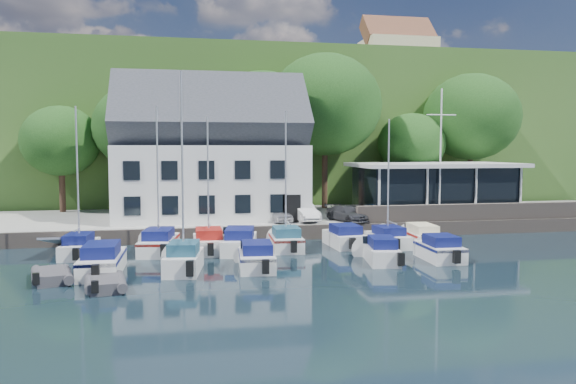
% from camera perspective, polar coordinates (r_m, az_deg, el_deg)
% --- Properties ---
extents(ground, '(180.00, 180.00, 0.00)m').
position_cam_1_polar(ground, '(28.80, 8.22, -8.23)').
color(ground, black).
rests_on(ground, ground).
extents(quay, '(60.00, 13.00, 1.00)m').
position_cam_1_polar(quay, '(45.37, 1.02, -2.87)').
color(quay, '#969691').
rests_on(quay, ground).
extents(quay_face, '(60.00, 0.30, 1.00)m').
position_cam_1_polar(quay_face, '(39.09, 2.97, -4.07)').
color(quay_face, '#655950').
rests_on(quay_face, ground).
extents(hillside, '(160.00, 75.00, 16.00)m').
position_cam_1_polar(hillside, '(89.04, -4.86, 5.56)').
color(hillside, '#2E511E').
rests_on(hillside, ground).
extents(field_patch, '(50.00, 30.00, 0.30)m').
position_cam_1_polar(field_patch, '(98.56, -0.68, 10.22)').
color(field_patch, '#50592C').
rests_on(field_patch, hillside).
extents(farmhouse, '(10.40, 7.00, 8.20)m').
position_cam_1_polar(farmhouse, '(85.63, 11.07, 13.68)').
color(farmhouse, beige).
rests_on(farmhouse, hillside).
extents(harbor_building, '(14.40, 8.20, 8.70)m').
position_cam_1_polar(harbor_building, '(43.11, -7.86, 3.16)').
color(harbor_building, silver).
rests_on(harbor_building, quay).
extents(club_pavilion, '(13.20, 7.20, 4.10)m').
position_cam_1_polar(club_pavilion, '(47.21, 14.59, 0.38)').
color(club_pavilion, black).
rests_on(club_pavilion, quay).
extents(seawall, '(18.00, 0.50, 1.20)m').
position_cam_1_polar(seawall, '(43.72, 18.32, -1.93)').
color(seawall, '#655950').
rests_on(seawall, quay).
extents(gangway, '(1.20, 6.00, 1.40)m').
position_cam_1_polar(gangway, '(36.84, -22.14, -5.72)').
color(gangway, silver).
rests_on(gangway, ground).
extents(car_silver, '(2.13, 3.64, 1.17)m').
position_cam_1_polar(car_silver, '(40.62, -1.14, -2.20)').
color(car_silver, '#B8B9BE').
rests_on(car_silver, quay).
extents(car_white, '(1.84, 4.06, 1.29)m').
position_cam_1_polar(car_white, '(40.93, 1.60, -2.06)').
color(car_white, silver).
rests_on(car_white, quay).
extents(car_dgrey, '(2.79, 4.20, 1.13)m').
position_cam_1_polar(car_dgrey, '(41.08, 6.01, -2.17)').
color(car_dgrey, '#323338').
rests_on(car_dgrey, quay).
extents(car_blue, '(2.08, 3.67, 1.18)m').
position_cam_1_polar(car_blue, '(42.94, 9.29, -1.88)').
color(car_blue, '#2C5388').
rests_on(car_blue, quay).
extents(flagpole, '(2.34, 0.20, 9.74)m').
position_cam_1_polar(flagpole, '(43.71, 15.23, 3.75)').
color(flagpole, silver).
rests_on(flagpole, quay).
extents(tree_0, '(6.45, 6.45, 8.81)m').
position_cam_1_polar(tree_0, '(50.20, -22.04, 3.13)').
color(tree_0, black).
rests_on(tree_0, quay).
extents(tree_1, '(7.72, 7.72, 10.55)m').
position_cam_1_polar(tree_1, '(48.64, -14.86, 4.29)').
color(tree_1, black).
rests_on(tree_1, quay).
extents(tree_2, '(8.77, 8.77, 11.99)m').
position_cam_1_polar(tree_2, '(49.16, -2.57, 5.28)').
color(tree_2, black).
rests_on(tree_2, quay).
extents(tree_3, '(9.94, 9.94, 13.59)m').
position_cam_1_polar(tree_3, '(49.82, 3.77, 6.18)').
color(tree_3, black).
rests_on(tree_3, quay).
extents(tree_4, '(6.23, 6.23, 8.52)m').
position_cam_1_polar(tree_4, '(53.01, 12.43, 3.24)').
color(tree_4, black).
rests_on(tree_4, quay).
extents(tree_5, '(9.00, 9.00, 12.31)m').
position_cam_1_polar(tree_5, '(55.94, 18.08, 5.13)').
color(tree_5, black).
rests_on(tree_5, quay).
extents(boat_r1_0, '(2.19, 5.57, 8.39)m').
position_cam_1_polar(boat_r1_0, '(34.63, -20.58, 0.69)').
color(boat_r1_0, silver).
rests_on(boat_r1_0, ground).
extents(boat_r1_1, '(2.92, 6.43, 9.16)m').
position_cam_1_polar(boat_r1_1, '(34.36, -13.10, 1.47)').
color(boat_r1_1, silver).
rests_on(boat_r1_1, ground).
extents(boat_r1_2, '(1.98, 5.57, 9.08)m').
position_cam_1_polar(boat_r1_2, '(34.07, -8.13, 1.46)').
color(boat_r1_2, silver).
rests_on(boat_r1_2, ground).
extents(boat_r1_3, '(3.21, 6.84, 1.50)m').
position_cam_1_polar(boat_r1_3, '(34.40, -4.97, -4.84)').
color(boat_r1_3, silver).
rests_on(boat_r1_3, ground).
extents(boat_r1_4, '(2.26, 5.44, 8.88)m').
position_cam_1_polar(boat_r1_4, '(34.58, -0.23, 1.37)').
color(boat_r1_4, silver).
rests_on(boat_r1_4, ground).
extents(boat_r1_5, '(2.33, 5.50, 1.43)m').
position_cam_1_polar(boat_r1_5, '(36.37, 5.75, -4.39)').
color(boat_r1_5, silver).
rests_on(boat_r1_5, ground).
extents(boat_r1_6, '(2.38, 5.15, 8.27)m').
position_cam_1_polar(boat_r1_6, '(36.17, 10.15, 0.96)').
color(boat_r1_6, silver).
rests_on(boat_r1_6, ground).
extents(boat_r1_7, '(2.07, 6.30, 1.40)m').
position_cam_1_polar(boat_r1_7, '(37.66, 13.32, -4.21)').
color(boat_r1_7, silver).
rests_on(boat_r1_7, ground).
extents(boat_r2_0, '(2.17, 6.69, 1.57)m').
position_cam_1_polar(boat_r2_0, '(29.97, -18.35, -6.38)').
color(boat_r2_0, silver).
rests_on(boat_r2_0, ground).
extents(boat_r2_1, '(2.56, 5.45, 9.61)m').
position_cam_1_polar(boat_r2_1, '(28.80, -10.67, 1.40)').
color(boat_r2_1, silver).
rests_on(boat_r2_1, ground).
extents(boat_r2_2, '(2.37, 5.82, 1.43)m').
position_cam_1_polar(boat_r2_2, '(29.70, -3.23, -6.39)').
color(boat_r2_2, silver).
rests_on(boat_r2_2, ground).
extents(boat_r2_3, '(2.59, 5.69, 1.42)m').
position_cam_1_polar(boat_r2_3, '(31.74, 9.41, -5.74)').
color(boat_r2_3, silver).
rests_on(boat_r2_3, ground).
extents(boat_r2_4, '(2.14, 5.03, 1.44)m').
position_cam_1_polar(boat_r2_4, '(32.97, 15.15, -5.44)').
color(boat_r2_4, silver).
rests_on(boat_r2_4, ground).
extents(dinghy_0, '(2.60, 3.50, 0.73)m').
position_cam_1_polar(dinghy_0, '(29.13, -22.87, -7.66)').
color(dinghy_0, '#3B3A3F').
rests_on(dinghy_0, ground).
extents(dinghy_1, '(2.32, 3.34, 0.72)m').
position_cam_1_polar(dinghy_1, '(26.78, -18.08, -8.59)').
color(dinghy_1, '#3B3A3F').
rests_on(dinghy_1, ground).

